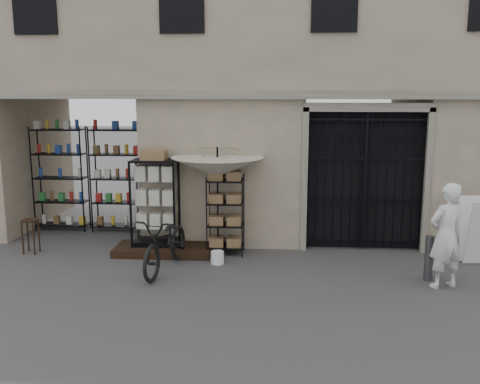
# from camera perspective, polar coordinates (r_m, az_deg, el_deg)

# --- Properties ---
(ground) EXTENTS (80.00, 80.00, 0.00)m
(ground) POSITION_cam_1_polar(r_m,az_deg,el_deg) (9.59, 4.24, -9.61)
(ground) COLOR black
(ground) RESTS_ON ground
(main_building) EXTENTS (14.00, 4.00, 9.00)m
(main_building) POSITION_cam_1_polar(r_m,az_deg,el_deg) (13.03, 4.50, 15.91)
(main_building) COLOR tan
(main_building) RESTS_ON ground
(shop_recess) EXTENTS (3.00, 1.70, 3.00)m
(shop_recess) POSITION_cam_1_polar(r_m,az_deg,el_deg) (12.73, -16.40, 2.07)
(shop_recess) COLOR black
(shop_recess) RESTS_ON ground
(shop_shelving) EXTENTS (2.70, 0.50, 2.50)m
(shop_shelving) POSITION_cam_1_polar(r_m,az_deg,el_deg) (13.25, -15.80, 1.34)
(shop_shelving) COLOR black
(shop_shelving) RESTS_ON ground
(iron_gate) EXTENTS (2.50, 0.21, 3.00)m
(iron_gate) POSITION_cam_1_polar(r_m,az_deg,el_deg) (11.56, 13.04, 1.38)
(iron_gate) COLOR black
(iron_gate) RESTS_ON ground
(step_platform) EXTENTS (2.00, 0.90, 0.15)m
(step_platform) POSITION_cam_1_polar(r_m,az_deg,el_deg) (11.28, -8.13, -6.12)
(step_platform) COLOR black
(step_platform) RESTS_ON ground
(display_cabinet) EXTENTS (0.90, 0.57, 1.94)m
(display_cabinet) POSITION_cam_1_polar(r_m,az_deg,el_deg) (11.22, -9.02, -1.58)
(display_cabinet) COLOR black
(display_cabinet) RESTS_ON step_platform
(wire_rack) EXTENTS (0.83, 0.69, 1.64)m
(wire_rack) POSITION_cam_1_polar(r_m,az_deg,el_deg) (10.98, -1.55, -2.55)
(wire_rack) COLOR black
(wire_rack) RESTS_ON ground
(market_umbrella) EXTENTS (1.96, 1.98, 2.67)m
(market_umbrella) POSITION_cam_1_polar(r_m,az_deg,el_deg) (10.81, -2.43, 3.25)
(market_umbrella) COLOR black
(market_umbrella) RESTS_ON ground
(white_bucket) EXTENTS (0.28, 0.28, 0.25)m
(white_bucket) POSITION_cam_1_polar(r_m,az_deg,el_deg) (10.53, -2.43, -6.99)
(white_bucket) COLOR white
(white_bucket) RESTS_ON ground
(bicycle) EXTENTS (0.87, 1.16, 2.03)m
(bicycle) POSITION_cam_1_polar(r_m,az_deg,el_deg) (10.28, -7.80, -8.25)
(bicycle) COLOR black
(bicycle) RESTS_ON ground
(wooden_stool) EXTENTS (0.39, 0.39, 0.72)m
(wooden_stool) POSITION_cam_1_polar(r_m,az_deg,el_deg) (11.92, -21.43, -4.33)
(wooden_stool) COLOR black
(wooden_stool) RESTS_ON ground
(steel_bollard) EXTENTS (0.17, 0.17, 0.82)m
(steel_bollard) POSITION_cam_1_polar(r_m,az_deg,el_deg) (10.11, 19.50, -6.69)
(steel_bollard) COLOR #4F5053
(steel_bollard) RESTS_ON ground
(shopkeeper) EXTENTS (1.34, 1.94, 0.44)m
(shopkeeper) POSITION_cam_1_polar(r_m,az_deg,el_deg) (10.00, 20.77, -9.43)
(shopkeeper) COLOR silver
(shopkeeper) RESTS_ON ground
(easel_sign) EXTENTS (0.66, 0.75, 1.27)m
(easel_sign) POSITION_cam_1_polar(r_m,az_deg,el_deg) (11.38, 24.13, -3.78)
(easel_sign) COLOR silver
(easel_sign) RESTS_ON ground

